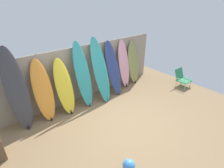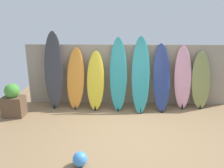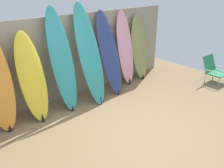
% 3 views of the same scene
% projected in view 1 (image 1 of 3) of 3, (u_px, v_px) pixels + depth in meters
% --- Properties ---
extents(ground, '(7.68, 7.68, 0.00)m').
position_uv_depth(ground, '(125.00, 123.00, 4.89)').
color(ground, '#8E704C').
extents(fence_back, '(6.08, 0.11, 1.80)m').
position_uv_depth(fence_back, '(85.00, 72.00, 5.86)').
color(fence_back, gray).
rests_on(fence_back, ground).
extents(surfboard_charcoal_0, '(0.57, 0.51, 2.20)m').
position_uv_depth(surfboard_charcoal_0, '(17.00, 91.00, 4.32)').
color(surfboard_charcoal_0, '#38383D').
rests_on(surfboard_charcoal_0, ground).
extents(surfboard_orange_1, '(0.53, 0.59, 1.73)m').
position_uv_depth(surfboard_orange_1, '(43.00, 91.00, 4.78)').
color(surfboard_orange_1, orange).
rests_on(surfboard_orange_1, ground).
extents(surfboard_yellow_2, '(0.49, 0.59, 1.65)m').
position_uv_depth(surfboard_yellow_2, '(64.00, 87.00, 5.08)').
color(surfboard_yellow_2, yellow).
rests_on(surfboard_yellow_2, ground).
extents(surfboard_teal_3, '(0.49, 0.63, 2.03)m').
position_uv_depth(surfboard_teal_3, '(83.00, 75.00, 5.36)').
color(surfboard_teal_3, teal).
rests_on(surfboard_teal_3, ground).
extents(surfboard_teal_4, '(0.54, 0.85, 2.06)m').
position_uv_depth(surfboard_teal_4, '(100.00, 71.00, 5.67)').
color(surfboard_teal_4, teal).
rests_on(surfboard_teal_4, ground).
extents(surfboard_navy_5, '(0.49, 0.73, 1.86)m').
position_uv_depth(surfboard_navy_5, '(113.00, 68.00, 6.09)').
color(surfboard_navy_5, navy).
rests_on(surfboard_navy_5, ground).
extents(surfboard_pink_6, '(0.50, 0.45, 1.80)m').
position_uv_depth(surfboard_pink_6, '(124.00, 64.00, 6.56)').
color(surfboard_pink_6, pink).
rests_on(surfboard_pink_6, ground).
extents(surfboard_olive_7, '(0.54, 0.43, 1.64)m').
position_uv_depth(surfboard_olive_7, '(133.00, 63.00, 6.90)').
color(surfboard_olive_7, olive).
rests_on(surfboard_olive_7, ground).
extents(beach_chair, '(0.50, 0.55, 0.65)m').
position_uv_depth(beach_chair, '(182.00, 77.00, 6.85)').
color(beach_chair, silver).
rests_on(beach_chair, ground).
extents(beach_ball, '(0.26, 0.26, 0.26)m').
position_uv_depth(beach_ball, '(129.00, 166.00, 3.52)').
color(beach_ball, '#3F8CE5').
rests_on(beach_ball, ground).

